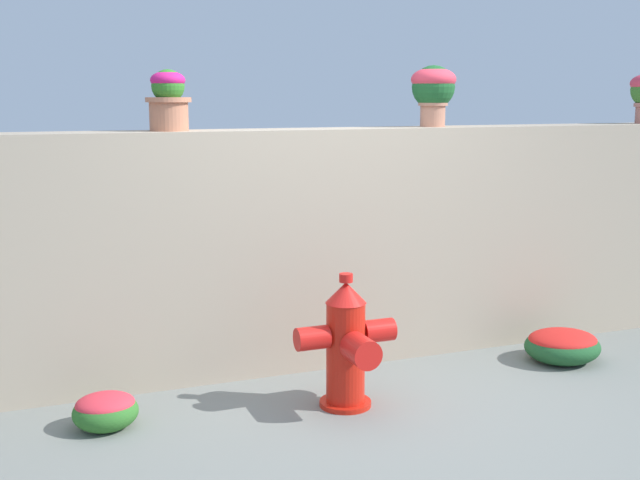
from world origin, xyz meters
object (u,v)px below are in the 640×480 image
Objects in this scene: potted_plant_1 at (168,98)px; potted_plant_2 at (433,88)px; flower_bush_left at (562,345)px; flower_bush_right at (105,410)px; fire_hydrant at (347,346)px.

potted_plant_1 is 1.87m from potted_plant_2.
potted_plant_2 is at bearing 137.60° from flower_bush_left.
potted_plant_2 is 3.06m from flower_bush_right.
flower_bush_left is at bearing -13.89° from potted_plant_1.
potted_plant_2 is 2.02m from fire_hydrant.
fire_hydrant is at bearing -45.42° from potted_plant_1.
potted_plant_1 is 3.15m from flower_bush_left.
potted_plant_2 is 0.53× the size of fire_hydrant.
flower_bush_right is at bearing -179.69° from flower_bush_left.
potted_plant_2 reaches higher than flower_bush_left.
fire_hydrant is 1.42m from flower_bush_right.
potted_plant_2 is at bearing 15.51° from flower_bush_right.
fire_hydrant is at bearing -172.80° from flower_bush_left.
flower_bush_left is at bearing 7.20° from fire_hydrant.
potted_plant_1 is at bearing -179.65° from potted_plant_2.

